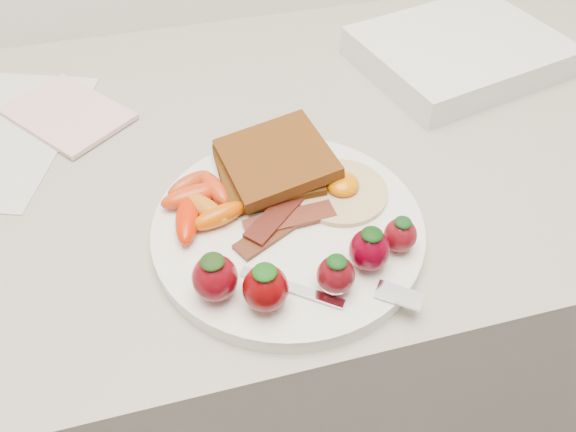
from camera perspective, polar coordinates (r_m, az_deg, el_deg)
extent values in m
cube|color=gray|center=(1.02, -2.83, -12.48)|extent=(2.00, 0.60, 0.90)
cylinder|color=white|center=(0.56, 0.00, -1.32)|extent=(0.27, 0.27, 0.02)
cube|color=#39180A|center=(0.60, -2.11, 4.56)|extent=(0.10, 0.10, 0.01)
cube|color=#451F0B|center=(0.59, -1.19, 5.88)|extent=(0.12, 0.12, 0.03)
cylinder|color=#F6EEBA|center=(0.58, 5.42, 2.47)|extent=(0.11, 0.11, 0.01)
ellipsoid|color=orange|center=(0.58, 5.56, 3.23)|extent=(0.04, 0.04, 0.02)
cube|color=#35130A|center=(0.55, -1.24, -1.37)|extent=(0.09, 0.06, 0.00)
cube|color=#421C0D|center=(0.55, 0.17, -0.32)|extent=(0.09, 0.03, 0.00)
cube|color=#39130C|center=(0.56, -0.89, 0.40)|extent=(0.08, 0.08, 0.00)
ellipsoid|color=red|center=(0.58, -9.71, 2.05)|extent=(0.07, 0.03, 0.02)
ellipsoid|color=#CA6814|center=(0.56, -8.42, 0.80)|extent=(0.05, 0.06, 0.02)
ellipsoid|color=red|center=(0.55, -10.23, -0.33)|extent=(0.03, 0.07, 0.02)
ellipsoid|color=red|center=(0.58, -7.53, 2.86)|extent=(0.04, 0.06, 0.02)
ellipsoid|color=#B93915|center=(0.59, -9.98, 3.21)|extent=(0.05, 0.04, 0.02)
ellipsoid|color=#D45200|center=(0.55, -6.99, 0.03)|extent=(0.06, 0.04, 0.02)
ellipsoid|color=#65050E|center=(0.49, -7.43, -6.28)|extent=(0.04, 0.04, 0.05)
ellipsoid|color=black|center=(0.47, -7.70, -4.61)|extent=(0.02, 0.02, 0.01)
ellipsoid|color=#630306|center=(0.48, -2.30, -7.37)|extent=(0.04, 0.04, 0.04)
ellipsoid|color=#10480E|center=(0.46, -2.39, -5.71)|extent=(0.02, 0.02, 0.01)
ellipsoid|color=#58080F|center=(0.49, 4.86, -6.05)|extent=(0.03, 0.03, 0.04)
ellipsoid|color=#0C370E|center=(0.48, 5.00, -4.64)|extent=(0.02, 0.02, 0.01)
ellipsoid|color=#5D0011|center=(0.51, 8.28, -3.44)|extent=(0.04, 0.04, 0.04)
ellipsoid|color=black|center=(0.49, 8.54, -1.85)|extent=(0.02, 0.02, 0.01)
ellipsoid|color=maroon|center=(0.53, 11.33, -1.95)|extent=(0.03, 0.03, 0.03)
ellipsoid|color=#0D3510|center=(0.52, 11.62, -0.65)|extent=(0.02, 0.02, 0.01)
cube|color=silver|center=(0.50, 0.37, -7.24)|extent=(0.08, 0.07, 0.00)
cube|color=silver|center=(0.51, 11.23, -7.90)|extent=(0.04, 0.04, 0.00)
cube|color=beige|center=(0.76, -21.46, 9.65)|extent=(0.17, 0.18, 0.01)
cube|color=white|center=(0.84, 16.96, 15.69)|extent=(0.30, 0.26, 0.04)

